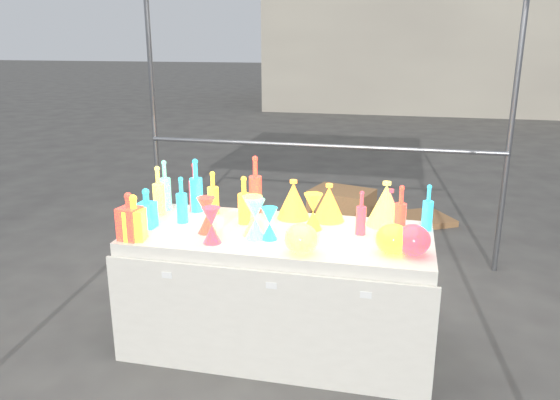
% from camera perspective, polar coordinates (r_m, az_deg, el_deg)
% --- Properties ---
extents(ground, '(80.00, 80.00, 0.00)m').
position_cam_1_polar(ground, '(3.61, 0.00, -14.62)').
color(ground, '#66635E').
rests_on(ground, ground).
extents(display_table, '(1.84, 0.83, 0.75)m').
position_cam_1_polar(display_table, '(3.42, -0.04, -9.33)').
color(display_table, silver).
rests_on(display_table, ground).
extents(cardboard_box_closed, '(0.68, 0.57, 0.42)m').
position_cam_1_polar(cardboard_box_closed, '(5.50, 6.43, -1.08)').
color(cardboard_box_closed, '#AC794D').
rests_on(cardboard_box_closed, ground).
extents(cardboard_box_flat, '(0.89, 0.82, 0.06)m').
position_cam_1_polar(cardboard_box_flat, '(5.91, 13.86, -2.03)').
color(cardboard_box_flat, '#AC794D').
rests_on(cardboard_box_flat, ground).
extents(bottle_0, '(0.09, 0.09, 0.29)m').
position_cam_1_polar(bottle_0, '(3.60, -7.01, 0.77)').
color(bottle_0, red).
rests_on(bottle_0, display_table).
extents(bottle_1, '(0.11, 0.11, 0.36)m').
position_cam_1_polar(bottle_1, '(3.66, -8.76, 1.53)').
color(bottle_1, '#1E8317').
rests_on(bottle_1, display_table).
extents(bottle_2, '(0.10, 0.10, 0.38)m').
position_cam_1_polar(bottle_2, '(3.61, -2.59, 1.66)').
color(bottle_2, orange).
rests_on(bottle_2, display_table).
extents(bottle_3, '(0.10, 0.10, 0.33)m').
position_cam_1_polar(bottle_3, '(3.68, -8.84, 1.37)').
color(bottle_3, '#1A1B99').
rests_on(bottle_3, display_table).
extents(bottle_4, '(0.10, 0.10, 0.33)m').
position_cam_1_polar(bottle_4, '(3.64, -12.58, 0.98)').
color(bottle_4, '#137A7A').
rests_on(bottle_4, display_table).
extents(bottle_5, '(0.08, 0.08, 0.34)m').
position_cam_1_polar(bottle_5, '(3.73, -11.91, 1.52)').
color(bottle_5, '#B52460').
rests_on(bottle_5, display_table).
extents(bottle_6, '(0.09, 0.09, 0.31)m').
position_cam_1_polar(bottle_6, '(3.39, -3.77, -0.00)').
color(bottle_6, red).
rests_on(bottle_6, display_table).
extents(bottle_7, '(0.08, 0.08, 0.30)m').
position_cam_1_polar(bottle_7, '(3.46, -10.24, 0.01)').
color(bottle_7, '#1E8317').
rests_on(bottle_7, display_table).
extents(decanter_0, '(0.13, 0.13, 0.27)m').
position_cam_1_polar(decanter_0, '(3.22, -14.96, -1.77)').
color(decanter_0, red).
rests_on(decanter_0, display_table).
extents(decanter_1, '(0.14, 0.14, 0.28)m').
position_cam_1_polar(decanter_1, '(3.24, -15.44, -1.63)').
color(decanter_1, orange).
rests_on(decanter_1, display_table).
extents(decanter_2, '(0.10, 0.10, 0.25)m').
position_cam_1_polar(decanter_2, '(3.42, -13.76, -0.81)').
color(decanter_2, '#1E8317').
rests_on(decanter_2, display_table).
extents(hourglass_0, '(0.14, 0.14, 0.22)m').
position_cam_1_polar(hourglass_0, '(3.26, -7.69, -1.59)').
color(hourglass_0, orange).
rests_on(hourglass_0, display_table).
extents(hourglass_1, '(0.12, 0.12, 0.21)m').
position_cam_1_polar(hourglass_1, '(3.10, -7.16, -2.64)').
color(hourglass_1, '#1A1B99').
rests_on(hourglass_1, display_table).
extents(hourglass_2, '(0.16, 0.16, 0.24)m').
position_cam_1_polar(hourglass_2, '(3.19, -2.89, -1.66)').
color(hourglass_2, '#137A7A').
rests_on(hourglass_2, display_table).
extents(hourglass_3, '(0.15, 0.15, 0.23)m').
position_cam_1_polar(hourglass_3, '(3.15, -2.60, -1.99)').
color(hourglass_3, '#B52460').
rests_on(hourglass_3, display_table).
extents(hourglass_4, '(0.13, 0.13, 0.22)m').
position_cam_1_polar(hourglass_4, '(3.30, 3.47, -1.22)').
color(hourglass_4, red).
rests_on(hourglass_4, display_table).
extents(hourglass_5, '(0.12, 0.12, 0.19)m').
position_cam_1_polar(hourglass_5, '(3.14, -1.10, -2.47)').
color(hourglass_5, '#1E8317').
rests_on(hourglass_5, display_table).
extents(globe_0, '(0.23, 0.23, 0.15)m').
position_cam_1_polar(globe_0, '(3.00, 11.68, -4.18)').
color(globe_0, red).
rests_on(globe_0, display_table).
extents(globe_1, '(0.24, 0.24, 0.15)m').
position_cam_1_polar(globe_1, '(2.94, 2.22, -4.23)').
color(globe_1, '#137A7A').
rests_on(globe_1, display_table).
extents(globe_3, '(0.23, 0.23, 0.15)m').
position_cam_1_polar(globe_3, '(3.00, 13.69, -4.26)').
color(globe_3, '#1A1B99').
rests_on(globe_3, display_table).
extents(lampshade_0, '(0.28, 0.28, 0.25)m').
position_cam_1_polar(lampshade_0, '(3.50, 1.41, 0.10)').
color(lampshade_0, '#D7F032').
rests_on(lampshade_0, display_table).
extents(lampshade_1, '(0.26, 0.26, 0.24)m').
position_cam_1_polar(lampshade_1, '(3.46, 5.13, -0.24)').
color(lampshade_1, '#D7F032').
rests_on(lampshade_1, display_table).
extents(lampshade_2, '(0.20, 0.20, 0.23)m').
position_cam_1_polar(lampshade_2, '(3.44, 11.39, -0.73)').
color(lampshade_2, '#1A1B99').
rests_on(lampshade_2, display_table).
extents(lampshade_3, '(0.31, 0.31, 0.28)m').
position_cam_1_polar(lampshade_3, '(3.43, 11.00, -0.35)').
color(lampshade_3, '#137A7A').
rests_on(lampshade_3, display_table).
extents(bottle_8, '(0.07, 0.07, 0.28)m').
position_cam_1_polar(bottle_8, '(3.39, 15.20, -0.76)').
color(bottle_8, '#1E8317').
rests_on(bottle_8, display_table).
extents(bottle_9, '(0.07, 0.07, 0.31)m').
position_cam_1_polar(bottle_9, '(3.25, 12.49, -1.09)').
color(bottle_9, orange).
rests_on(bottle_9, display_table).
extents(bottle_10, '(0.07, 0.07, 0.27)m').
position_cam_1_polar(bottle_10, '(3.24, 8.48, -1.33)').
color(bottle_10, '#1A1B99').
rests_on(bottle_10, display_table).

